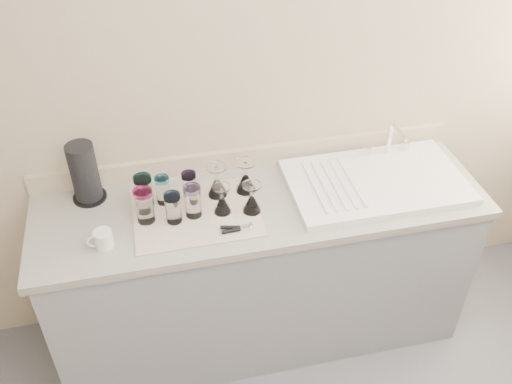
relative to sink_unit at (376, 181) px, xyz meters
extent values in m
cube|color=tan|center=(-0.55, 0.30, 0.33)|extent=(3.50, 0.04, 2.50)
cube|color=slate|center=(-0.55, 0.00, -0.49)|extent=(2.00, 0.60, 0.86)
cube|color=gray|center=(-0.55, 0.00, -0.04)|extent=(2.06, 0.62, 0.04)
cube|color=white|center=(0.00, 0.00, 0.00)|extent=(0.82, 0.50, 0.03)
cylinder|color=silver|center=(0.14, 0.20, 0.11)|extent=(0.02, 0.02, 0.18)
cylinder|color=silver|center=(0.14, 0.12, 0.19)|extent=(0.02, 0.16, 0.02)
cylinder|color=silver|center=(0.04, 0.20, 0.04)|extent=(0.03, 0.03, 0.04)
cylinder|color=silver|center=(0.24, 0.20, 0.04)|extent=(0.03, 0.03, 0.04)
cube|color=beige|center=(-0.85, -0.03, -0.02)|extent=(0.55, 0.42, 0.01)
cylinder|color=white|center=(-1.06, 0.07, 0.06)|extent=(0.08, 0.08, 0.14)
cylinder|color=teal|center=(-1.06, 0.07, 0.14)|extent=(0.08, 0.08, 0.02)
cylinder|color=white|center=(-0.98, 0.08, 0.05)|extent=(0.06, 0.06, 0.12)
cylinder|color=#3DADC5|center=(-0.98, 0.08, 0.11)|extent=(0.07, 0.07, 0.02)
cylinder|color=white|center=(-0.86, 0.09, 0.05)|extent=(0.06, 0.06, 0.12)
cylinder|color=#5F3AA1|center=(-0.86, 0.09, 0.11)|extent=(0.07, 0.07, 0.02)
cylinder|color=white|center=(-1.07, -0.02, 0.06)|extent=(0.08, 0.08, 0.14)
cylinder|color=#ED2A85|center=(-1.07, -0.02, 0.14)|extent=(0.08, 0.08, 0.02)
cylinder|color=white|center=(-0.95, -0.06, 0.05)|extent=(0.07, 0.07, 0.13)
cylinder|color=blue|center=(-0.95, -0.06, 0.12)|extent=(0.07, 0.07, 0.02)
cylinder|color=white|center=(-0.86, -0.03, 0.06)|extent=(0.07, 0.07, 0.13)
cylinder|color=#BD91EA|center=(-0.86, -0.03, 0.13)|extent=(0.08, 0.08, 0.02)
cone|color=white|center=(-0.74, 0.08, 0.03)|extent=(0.09, 0.09, 0.08)
cylinder|color=white|center=(-0.74, 0.08, 0.11)|extent=(0.01, 0.01, 0.07)
cylinder|color=white|center=(-0.74, 0.08, 0.14)|extent=(0.09, 0.09, 0.01)
cone|color=white|center=(-0.61, 0.08, 0.03)|extent=(0.09, 0.09, 0.08)
cylinder|color=white|center=(-0.61, 0.08, 0.11)|extent=(0.01, 0.01, 0.07)
cylinder|color=white|center=(-0.61, 0.08, 0.15)|extent=(0.09, 0.09, 0.01)
cone|color=white|center=(-0.74, -0.04, 0.03)|extent=(0.08, 0.08, 0.07)
cylinder|color=white|center=(-0.74, -0.04, 0.09)|extent=(0.01, 0.01, 0.06)
cylinder|color=white|center=(-0.74, -0.04, 0.12)|extent=(0.08, 0.08, 0.01)
cone|color=white|center=(-0.61, -0.06, 0.03)|extent=(0.08, 0.08, 0.08)
cylinder|color=white|center=(-0.61, -0.06, 0.10)|extent=(0.01, 0.01, 0.06)
cylinder|color=white|center=(-0.61, -0.06, 0.13)|extent=(0.08, 0.08, 0.01)
cube|color=silver|center=(-0.66, -0.18, 0.00)|extent=(0.05, 0.03, 0.02)
cylinder|color=black|center=(-0.72, -0.18, 0.00)|extent=(0.11, 0.02, 0.02)
cylinder|color=black|center=(-0.72, -0.16, 0.00)|extent=(0.11, 0.04, 0.02)
cylinder|color=silver|center=(-1.25, -0.14, 0.02)|extent=(0.09, 0.09, 0.08)
torus|color=silver|center=(-1.29, -0.15, 0.02)|extent=(0.06, 0.02, 0.06)
cylinder|color=black|center=(-1.31, 0.20, -0.01)|extent=(0.15, 0.15, 0.01)
cylinder|color=black|center=(-1.31, 0.20, 0.13)|extent=(0.12, 0.12, 0.27)
camera|label=1|loc=(-1.02, -1.94, 1.63)|focal=40.00mm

